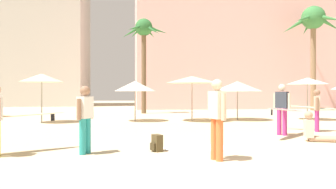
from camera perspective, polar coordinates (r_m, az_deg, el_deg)
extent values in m
plane|color=#C6B28C|center=(5.97, 12.69, -13.91)|extent=(120.00, 120.00, 0.00)
cube|color=beige|center=(35.96, 11.89, 10.18)|extent=(21.33, 9.71, 15.38)
cylinder|color=brown|center=(23.82, -4.24, 4.23)|extent=(0.35, 0.35, 6.26)
sphere|color=#2D6B33|center=(24.25, -4.25, 11.63)|extent=(1.26, 1.26, 1.26)
cone|color=#2D6B33|center=(24.13, -1.82, 11.13)|extent=(1.49, 0.47, 0.72)
cone|color=#2D6B33|center=(25.07, -3.15, 10.69)|extent=(0.98, 1.40, 0.74)
cone|color=#2D6B33|center=(25.01, -5.57, 10.71)|extent=(1.01, 1.38, 0.75)
cone|color=#2D6B33|center=(24.26, -6.49, 10.73)|extent=(1.41, 0.44, 0.99)
cone|color=#2D6B33|center=(23.44, -5.80, 11.48)|extent=(1.17, 1.29, 0.71)
cone|color=#2D6B33|center=(23.47, -2.69, 11.19)|extent=(1.09, 1.29, 0.91)
cylinder|color=#896B4C|center=(30.57, 24.02, 4.88)|extent=(0.44, 0.44, 7.92)
sphere|color=#387A3D|center=(31.14, 24.03, 12.16)|extent=(1.97, 1.97, 1.97)
cone|color=#387A3D|center=(31.85, 26.38, 10.92)|extent=(2.25, 0.48, 1.45)
cone|color=#387A3D|center=(32.48, 23.14, 10.79)|extent=(0.89, 2.31, 1.36)
cone|color=#387A3D|center=(30.91, 21.24, 11.15)|extent=(2.18, 1.32, 1.54)
cone|color=#387A3D|center=(29.69, 22.64, 12.13)|extent=(2.19, 1.63, 1.06)
cone|color=#387A3D|center=(30.20, 26.53, 11.79)|extent=(1.34, 2.29, 1.18)
cylinder|color=gray|center=(19.50, 23.16, -0.69)|extent=(0.06, 0.06, 2.32)
cone|color=white|center=(19.51, 23.16, 2.18)|extent=(2.22, 2.22, 0.36)
cylinder|color=gray|center=(17.23, -5.77, -1.13)|extent=(0.06, 0.06, 2.11)
cone|color=beige|center=(17.23, -5.77, 1.48)|extent=(2.17, 2.17, 0.54)
cylinder|color=gray|center=(17.43, -21.19, -0.59)|extent=(0.06, 0.06, 2.44)
cone|color=beige|center=(17.45, -21.19, 2.73)|extent=(2.13, 2.13, 0.42)
cylinder|color=gray|center=(18.28, 12.03, -1.05)|extent=(0.06, 0.06, 2.12)
cone|color=beige|center=(18.28, 12.03, 1.40)|extent=(2.68, 2.68, 0.55)
cylinder|color=gray|center=(17.27, 4.21, -0.71)|extent=(0.06, 0.06, 2.37)
cone|color=beige|center=(17.28, 4.21, 2.61)|extent=(2.75, 2.75, 0.36)
cube|color=white|center=(8.71, 5.18, -9.37)|extent=(1.86, 1.23, 0.01)
cube|color=#4D3F24|center=(8.27, -1.90, -8.45)|extent=(0.28, 0.35, 0.42)
cube|color=#3D331D|center=(8.23, -2.64, -9.09)|extent=(0.14, 0.22, 0.18)
cylinder|color=#B7337F|center=(12.06, 18.84, -4.47)|extent=(0.23, 0.23, 0.95)
cylinder|color=#B7337F|center=(11.98, 19.71, -4.51)|extent=(0.23, 0.23, 0.95)
cube|color=#333842|center=(11.98, 19.28, -0.87)|extent=(0.43, 0.45, 0.57)
sphere|color=beige|center=(11.98, 19.28, 1.15)|extent=(0.34, 0.34, 0.24)
cylinder|color=beige|center=(12.08, 18.19, -1.03)|extent=(0.14, 0.14, 0.54)
cylinder|color=beige|center=(11.88, 20.38, -1.06)|extent=(0.14, 0.14, 0.54)
ellipsoid|color=white|center=(11.72, 19.92, -2.53)|extent=(2.41, 2.29, 0.27)
ellipsoid|color=#991D67|center=(11.72, 19.92, -2.53)|extent=(2.43, 2.32, 0.24)
cube|color=black|center=(10.60, 17.67, -2.99)|extent=(0.09, 0.09, 0.19)
cylinder|color=#B7337F|center=(13.58, 24.57, -4.22)|extent=(0.22, 0.22, 0.83)
cylinder|color=#B7337F|center=(13.78, 24.56, -4.15)|extent=(0.22, 0.22, 0.83)
cube|color=beige|center=(13.64, 24.57, -1.35)|extent=(0.39, 0.46, 0.52)
sphere|color=#936B51|center=(13.64, 24.57, 0.33)|extent=(0.33, 0.33, 0.24)
cylinder|color=#936B51|center=(13.39, 24.59, -1.54)|extent=(0.14, 0.14, 0.50)
cylinder|color=#936B51|center=(13.89, 24.55, -1.48)|extent=(0.14, 0.14, 0.50)
ellipsoid|color=beige|center=(13.91, 23.92, -2.11)|extent=(2.41, 1.58, 0.22)
ellipsoid|color=#1764AB|center=(13.91, 23.92, -2.11)|extent=(2.43, 1.61, 0.19)
ellipsoid|color=beige|center=(8.78, -27.18, -3.44)|extent=(2.80, 1.84, 0.14)
ellipsoid|color=#D45544|center=(8.78, -27.18, -3.44)|extent=(2.82, 1.86, 0.12)
cube|color=black|center=(9.08, -19.50, -3.78)|extent=(0.10, 0.07, 0.18)
cylinder|color=tan|center=(11.07, 25.35, -6.95)|extent=(0.83, 0.41, 0.16)
cylinder|color=tan|center=(10.88, 25.60, -7.08)|extent=(0.83, 0.41, 0.16)
cube|color=beige|center=(10.85, 23.35, -5.46)|extent=(0.34, 0.45, 0.54)
sphere|color=tan|center=(10.82, 23.35, -3.31)|extent=(0.30, 0.30, 0.24)
cylinder|color=orange|center=(7.15, 8.97, -7.86)|extent=(0.20, 0.20, 0.90)
cylinder|color=orange|center=(7.31, 8.11, -7.68)|extent=(0.20, 0.20, 0.90)
cube|color=beige|center=(7.16, 8.54, -1.81)|extent=(0.33, 0.45, 0.60)
sphere|color=#D1A889|center=(7.16, 8.54, 1.70)|extent=(0.30, 0.30, 0.24)
cylinder|color=#D1A889|center=(6.96, 9.65, -2.16)|extent=(0.13, 0.13, 0.57)
cylinder|color=#D1A889|center=(7.38, 7.49, -2.02)|extent=(0.13, 0.13, 0.57)
cylinder|color=teal|center=(8.22, -13.88, -6.97)|extent=(0.22, 0.22, 0.86)
cylinder|color=teal|center=(8.06, -14.69, -7.12)|extent=(0.22, 0.22, 0.86)
cube|color=white|center=(8.08, -14.29, -2.19)|extent=(0.38, 0.46, 0.52)
sphere|color=#936B51|center=(8.08, -14.29, 0.65)|extent=(0.32, 0.32, 0.24)
cylinder|color=#936B51|center=(8.29, -13.30, -2.39)|extent=(0.13, 0.13, 0.49)
cylinder|color=#936B51|center=(7.88, -15.32, -2.52)|extent=(0.13, 0.13, 0.49)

